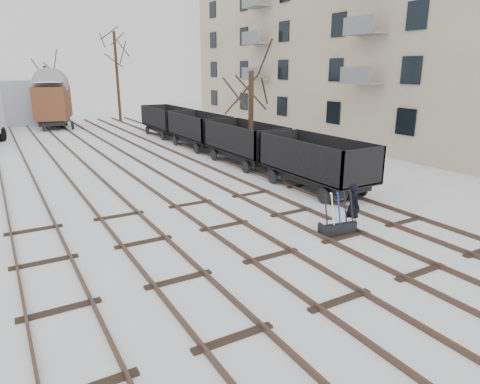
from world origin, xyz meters
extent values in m
plane|color=white|center=(0.00, 0.00, 0.00)|extent=(120.00, 120.00, 0.00)
cube|color=black|center=(-6.72, 14.00, 0.07)|extent=(0.07, 52.00, 0.15)
cube|color=black|center=(-5.28, 14.00, 0.07)|extent=(0.07, 52.00, 0.15)
cube|color=black|center=(-6.00, 2.00, 0.03)|extent=(1.90, 0.20, 0.08)
cube|color=black|center=(-3.72, 14.00, 0.07)|extent=(0.07, 52.00, 0.15)
cube|color=black|center=(-2.28, 14.00, 0.07)|extent=(0.07, 52.00, 0.15)
cube|color=black|center=(-3.00, 2.00, 0.03)|extent=(1.90, 0.20, 0.08)
cube|color=black|center=(-0.72, 14.00, 0.07)|extent=(0.07, 52.00, 0.15)
cube|color=black|center=(0.72, 14.00, 0.07)|extent=(0.07, 52.00, 0.15)
cube|color=black|center=(0.00, 2.00, 0.03)|extent=(1.90, 0.20, 0.08)
cube|color=black|center=(2.28, 14.00, 0.07)|extent=(0.07, 52.00, 0.15)
cube|color=black|center=(3.72, 14.00, 0.07)|extent=(0.07, 52.00, 0.15)
cube|color=black|center=(3.00, 2.00, 0.03)|extent=(1.90, 0.20, 0.08)
cube|color=black|center=(5.28, 14.00, 0.07)|extent=(0.07, 52.00, 0.15)
cube|color=black|center=(6.72, 14.00, 0.07)|extent=(0.07, 52.00, 0.15)
cube|color=black|center=(6.00, 2.00, 0.03)|extent=(1.90, 0.20, 0.08)
cube|color=beige|center=(20.00, 14.00, 8.00)|extent=(10.00, 45.00, 16.00)
cube|color=#979FAA|center=(-4.00, 40.00, 2.20)|extent=(7.00, 6.00, 4.40)
cube|color=silver|center=(-4.00, 40.00, 4.45)|extent=(6.86, 5.88, 0.10)
cube|color=black|center=(2.98, 0.36, 0.22)|extent=(1.35, 0.64, 0.44)
cube|color=black|center=(2.98, 0.36, 0.46)|extent=(1.33, 0.52, 0.06)
cube|color=silver|center=(2.98, 0.36, 0.50)|extent=(1.28, 0.47, 0.03)
cylinder|color=black|center=(2.49, 0.44, 0.95)|extent=(0.10, 0.32, 1.08)
cylinder|color=silver|center=(2.74, 0.40, 0.95)|extent=(0.10, 0.32, 1.08)
cylinder|color=#0D1EAE|center=(2.98, 0.36, 0.95)|extent=(0.10, 0.32, 1.08)
cylinder|color=black|center=(3.23, 0.32, 0.95)|extent=(0.10, 0.32, 1.08)
cylinder|color=black|center=(3.47, 0.27, 0.95)|extent=(0.10, 0.32, 1.08)
imported|color=black|center=(3.73, 0.46, 0.85)|extent=(0.41, 0.62, 1.70)
cube|color=black|center=(6.00, 5.18, 0.64)|extent=(1.90, 5.24, 0.40)
cube|color=black|center=(6.00, 5.18, 0.84)|extent=(2.38, 5.95, 0.12)
cube|color=black|center=(4.86, 5.18, 1.64)|extent=(0.10, 5.95, 1.59)
cube|color=black|center=(7.14, 5.18, 1.64)|extent=(0.10, 5.95, 1.59)
cube|color=silver|center=(6.00, 5.18, 0.94)|extent=(2.14, 5.71, 0.06)
cylinder|color=black|center=(4.91, 3.28, 0.35)|extent=(0.12, 0.69, 0.69)
cylinder|color=black|center=(7.09, 7.09, 0.35)|extent=(0.12, 0.69, 0.69)
cube|color=black|center=(6.00, 11.58, 0.64)|extent=(1.90, 5.24, 0.40)
cube|color=black|center=(6.00, 11.58, 0.84)|extent=(2.38, 5.95, 0.12)
cube|color=black|center=(4.86, 11.58, 1.64)|extent=(0.10, 5.95, 1.59)
cube|color=black|center=(7.14, 11.58, 1.64)|extent=(0.10, 5.95, 1.59)
cube|color=silver|center=(6.00, 11.58, 0.94)|extent=(2.14, 5.71, 0.06)
cylinder|color=black|center=(4.91, 9.68, 0.35)|extent=(0.12, 0.69, 0.69)
cylinder|color=black|center=(7.09, 13.49, 0.35)|extent=(0.12, 0.69, 0.69)
cube|color=black|center=(6.00, 17.98, 0.64)|extent=(1.90, 5.24, 0.40)
cube|color=black|center=(6.00, 17.98, 0.84)|extent=(2.38, 5.95, 0.12)
cube|color=black|center=(4.86, 17.98, 1.64)|extent=(0.10, 5.95, 1.59)
cube|color=black|center=(7.14, 17.98, 1.64)|extent=(0.10, 5.95, 1.59)
cube|color=silver|center=(6.00, 17.98, 0.94)|extent=(2.14, 5.71, 0.06)
cylinder|color=black|center=(4.91, 16.08, 0.35)|extent=(0.12, 0.69, 0.69)
cylinder|color=black|center=(7.09, 19.89, 0.35)|extent=(0.12, 0.69, 0.69)
cube|color=black|center=(6.00, 24.38, 0.64)|extent=(1.90, 5.24, 0.40)
cube|color=black|center=(6.00, 24.38, 0.84)|extent=(2.38, 5.95, 0.12)
cube|color=black|center=(4.86, 24.38, 1.64)|extent=(0.10, 5.95, 1.59)
cube|color=black|center=(7.14, 24.38, 1.64)|extent=(0.10, 5.95, 1.59)
cube|color=silver|center=(6.00, 24.38, 0.94)|extent=(2.14, 5.71, 0.06)
cylinder|color=black|center=(4.91, 22.48, 0.35)|extent=(0.12, 0.69, 0.69)
cylinder|color=black|center=(7.09, 26.29, 0.35)|extent=(0.12, 0.69, 0.69)
cube|color=black|center=(-1.40, 34.54, 0.74)|extent=(3.40, 5.40, 0.46)
cube|color=#4F2A17|center=(-1.40, 34.54, 2.45)|extent=(4.11, 6.20, 2.96)
cube|color=silver|center=(-1.40, 34.54, 4.32)|extent=(3.77, 5.86, 0.05)
cylinder|color=black|center=(-2.65, 32.72, 0.40)|extent=(0.14, 0.80, 0.80)
cylinder|color=black|center=(-0.15, 36.36, 0.40)|extent=(0.14, 0.80, 0.80)
cylinder|color=black|center=(6.23, 11.31, 2.69)|extent=(0.30, 0.30, 5.38)
cylinder|color=black|center=(-1.04, 40.77, 2.90)|extent=(0.30, 0.30, 5.80)
cylinder|color=black|center=(5.59, 37.41, 4.61)|extent=(0.30, 0.30, 9.22)
camera|label=1|loc=(-6.81, -9.81, 5.50)|focal=32.00mm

